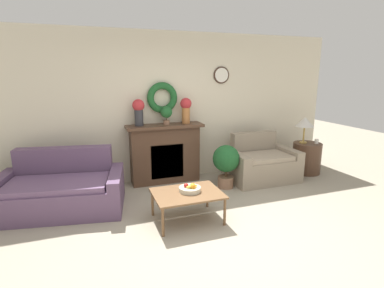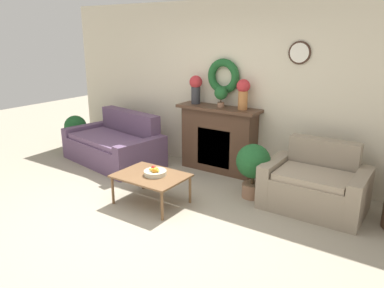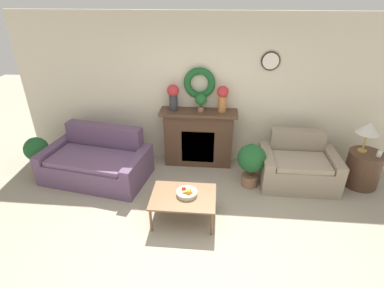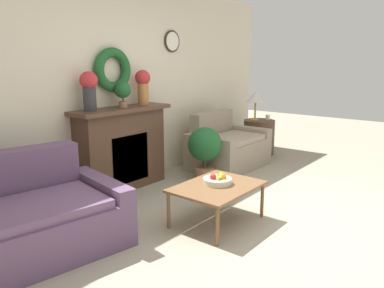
% 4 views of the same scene
% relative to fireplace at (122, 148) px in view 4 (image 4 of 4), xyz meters
% --- Properties ---
extents(ground_plane, '(16.00, 16.00, 0.00)m').
position_rel_fireplace_xyz_m(ground_plane, '(0.10, -2.16, -0.54)').
color(ground_plane, '#9E937F').
extents(wall_back, '(6.80, 0.19, 2.70)m').
position_rel_fireplace_xyz_m(wall_back, '(0.09, 0.20, 0.81)').
color(wall_back, beige).
rests_on(wall_back, ground_plane).
extents(fireplace, '(1.38, 0.41, 1.08)m').
position_rel_fireplace_xyz_m(fireplace, '(0.00, 0.00, 0.00)').
color(fireplace, '#4C3323').
rests_on(fireplace, ground_plane).
extents(couch_left, '(1.91, 1.29, 0.86)m').
position_rel_fireplace_xyz_m(couch_left, '(-1.74, -0.62, -0.25)').
color(couch_left, '#604766').
rests_on(couch_left, ground_plane).
extents(loveseat_right, '(1.26, 0.86, 0.86)m').
position_rel_fireplace_xyz_m(loveseat_right, '(1.73, -0.49, -0.24)').
color(loveseat_right, gray).
rests_on(loveseat_right, ground_plane).
extents(coffee_table, '(0.92, 0.68, 0.40)m').
position_rel_fireplace_xyz_m(coffee_table, '(-0.10, -1.58, -0.17)').
color(coffee_table, brown).
rests_on(coffee_table, ground_plane).
extents(fruit_bowl, '(0.30, 0.30, 0.12)m').
position_rel_fireplace_xyz_m(fruit_bowl, '(-0.05, -1.55, -0.10)').
color(fruit_bowl, beige).
rests_on(fruit_bowl, coffee_table).
extents(side_table_by_loveseat, '(0.55, 0.55, 0.61)m').
position_rel_fireplace_xyz_m(side_table_by_loveseat, '(2.81, -0.46, -0.24)').
color(side_table_by_loveseat, '#4C3323').
rests_on(side_table_by_loveseat, ground_plane).
extents(table_lamp, '(0.36, 0.36, 0.52)m').
position_rel_fireplace_xyz_m(table_lamp, '(2.74, -0.40, 0.49)').
color(table_lamp, '#B28E42').
rests_on(table_lamp, side_table_by_loveseat).
extents(mug, '(0.08, 0.08, 0.09)m').
position_rel_fireplace_xyz_m(mug, '(2.94, -0.55, 0.11)').
color(mug, silver).
rests_on(mug, side_table_by_loveseat).
extents(vase_on_mantel_left, '(0.21, 0.21, 0.46)m').
position_rel_fireplace_xyz_m(vase_on_mantel_left, '(-0.45, 0.01, 0.80)').
color(vase_on_mantel_left, '#2D2D33').
rests_on(vase_on_mantel_left, fireplace).
extents(vase_on_mantel_right, '(0.20, 0.20, 0.46)m').
position_rel_fireplace_xyz_m(vase_on_mantel_right, '(0.41, 0.01, 0.80)').
color(vase_on_mantel_right, '#AD6B38').
rests_on(vase_on_mantel_right, fireplace).
extents(potted_plant_on_mantel, '(0.21, 0.21, 0.32)m').
position_rel_fireplace_xyz_m(potted_plant_on_mantel, '(0.04, -0.01, 0.74)').
color(potted_plant_on_mantel, '#8E664C').
rests_on(potted_plant_on_mantel, fireplace).
extents(potted_plant_floor_by_loveseat, '(0.47, 0.47, 0.76)m').
position_rel_fireplace_xyz_m(potted_plant_floor_by_loveseat, '(0.93, -0.65, -0.07)').
color(potted_plant_floor_by_loveseat, '#8E664C').
rests_on(potted_plant_floor_by_loveseat, ground_plane).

